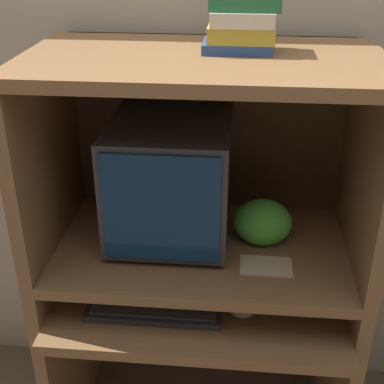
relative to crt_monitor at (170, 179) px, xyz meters
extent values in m
cube|color=#B2A893|center=(0.11, 0.30, 0.28)|extent=(6.00, 0.06, 2.60)
cube|color=brown|center=(-0.37, -0.05, -0.69)|extent=(0.04, 0.57, 0.67)
cube|color=brown|center=(0.58, -0.05, -0.69)|extent=(0.04, 0.57, 0.67)
cube|color=brown|center=(0.11, -0.22, -0.37)|extent=(0.92, 0.36, 0.04)
cube|color=brown|center=(-0.37, -0.05, -0.28)|extent=(0.04, 0.57, 0.15)
cube|color=brown|center=(0.58, -0.05, -0.28)|extent=(0.04, 0.57, 0.15)
cube|color=brown|center=(0.11, -0.05, -0.22)|extent=(0.92, 0.57, 0.04)
cube|color=brown|center=(-0.37, -0.05, 0.10)|extent=(0.04, 0.57, 0.61)
cube|color=brown|center=(0.58, -0.05, 0.10)|extent=(0.04, 0.57, 0.61)
cube|color=brown|center=(0.11, -0.05, 0.39)|extent=(0.92, 0.57, 0.04)
cube|color=#48321E|center=(0.11, 0.23, 0.10)|extent=(0.92, 0.01, 0.61)
cylinder|color=#333338|center=(0.00, 0.00, -0.19)|extent=(0.21, 0.21, 0.02)
cube|color=#333338|center=(0.00, 0.00, 0.00)|extent=(0.37, 0.40, 0.37)
cube|color=navy|center=(0.00, -0.20, 0.00)|extent=(0.34, 0.01, 0.33)
cube|color=#2D2D30|center=(-0.03, -0.21, -0.34)|extent=(0.42, 0.15, 0.02)
cube|color=#474749|center=(-0.03, -0.21, -0.33)|extent=(0.38, 0.12, 0.01)
ellipsoid|color=#B7B7B7|center=(0.24, -0.21, -0.34)|extent=(0.07, 0.05, 0.03)
ellipsoid|color=green|center=(0.30, -0.02, -0.13)|extent=(0.19, 0.14, 0.15)
cube|color=navy|center=(0.20, 0.00, 0.42)|extent=(0.19, 0.13, 0.03)
cube|color=gold|center=(0.20, 0.00, 0.45)|extent=(0.18, 0.13, 0.04)
cube|color=beige|center=(0.21, 0.00, 0.50)|extent=(0.17, 0.14, 0.04)
cube|color=#236638|center=(0.21, 0.00, 0.53)|extent=(0.19, 0.12, 0.04)
cube|color=#CCB28C|center=(0.31, -0.16, -0.20)|extent=(0.16, 0.10, 0.00)
camera|label=1|loc=(0.21, -1.50, 0.74)|focal=50.00mm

